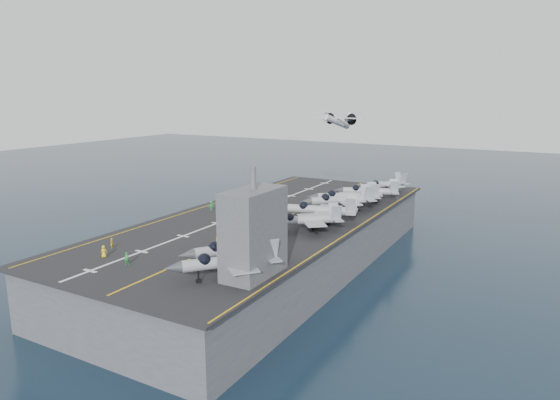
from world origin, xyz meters
The scene contains 27 objects.
ground centered at (0.00, 0.00, 0.00)m, with size 500.00×500.00×0.00m, color #142135.
hull centered at (0.00, 0.00, 5.00)m, with size 36.00×90.00×10.00m, color #56595E.
flight_deck centered at (0.00, 0.00, 10.20)m, with size 38.00×92.00×0.40m, color black.
foul_line centered at (3.00, 0.00, 10.42)m, with size 0.35×90.00×0.02m, color gold.
landing_centerline centered at (-6.00, 0.00, 10.42)m, with size 0.50×90.00×0.02m, color silver.
deck_edge_port centered at (-17.00, 0.00, 10.42)m, with size 0.25×90.00×0.02m, color gold.
deck_edge_stbd centered at (18.50, 0.00, 10.42)m, with size 0.25×90.00×0.02m, color gold.
island_superstructure centered at (15.00, -30.00, 17.90)m, with size 5.00×10.00×15.00m, color #56595E, non-canonical shape.
fighter_jet_0 centered at (12.92, -32.83, 13.07)m, with size 17.72×18.36×5.34m, color #969EA5, non-canonical shape.
fighter_jet_1 centered at (10.58, -27.57, 13.07)m, with size 17.24×18.46×5.34m, color #979FA7, non-canonical shape.
fighter_jet_3 centered at (11.84, -7.20, 12.88)m, with size 17.08×16.40×4.96m, color #99A2AA, non-canonical shape.
fighter_jet_4 centered at (11.27, 0.17, 13.12)m, with size 17.82×14.11×5.44m, color gray, non-canonical shape.
fighter_jet_5 centered at (11.18, 10.41, 13.15)m, with size 18.90×18.42×5.51m, color gray, non-canonical shape.
fighter_jet_6 centered at (10.86, 14.60, 13.11)m, with size 18.73×17.23×5.41m, color #949AA2, non-canonical shape.
fighter_jet_7 centered at (12.91, 23.41, 12.96)m, with size 17.25×14.40×5.11m, color #9DA5AD, non-canonical shape.
fighter_jet_8 centered at (13.12, 34.03, 12.84)m, with size 15.30×16.85×4.87m, color #90999F, non-canonical shape.
tow_cart_a centered at (2.50, -19.85, 10.99)m, with size 2.21×1.72×1.17m, color gold, non-canonical shape.
tow_cart_b centered at (5.93, 3.77, 10.94)m, with size 1.90×1.32×1.09m, color gold, non-canonical shape.
tow_cart_c centered at (4.42, 20.43, 10.99)m, with size 2.13×1.53×1.19m, color gold, non-canonical shape.
crew_0 centered at (-8.94, -34.86, 11.34)m, with size 1.36×1.25×1.88m, color yellow.
crew_1 centered at (-11.53, -30.97, 11.24)m, with size 0.98×1.18×1.68m, color #DDA908.
crew_2 centered at (-5.76, -9.94, 11.22)m, with size 1.15×0.97×1.63m, color #B21919.
crew_3 centered at (-13.43, -1.93, 11.42)m, with size 1.46×1.42×2.04m, color #23892F.
crew_5 centered at (-14.57, 23.38, 11.23)m, with size 1.09×0.82×1.66m, color silver.
crew_6 centered at (-3.38, -35.55, 11.35)m, with size 1.22×1.36×1.89m, color green.
crew_7 centered at (2.06, -9.33, 11.29)m, with size 1.18×0.89×1.79m, color #B21919.
transport_plane centered at (-10.47, 58.15, 26.36)m, with size 21.64×16.79×4.59m, color silver, non-canonical shape.
Camera 1 is at (49.85, -84.85, 34.92)m, focal length 32.00 mm.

